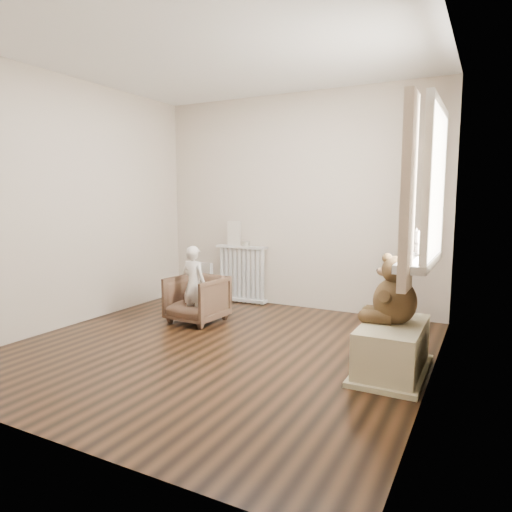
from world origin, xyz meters
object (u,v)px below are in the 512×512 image
at_px(toy_bench, 392,348).
at_px(plush_cat, 421,243).
at_px(toy_vanity, 205,278).
at_px(child, 194,284).
at_px(teddy_bear, 395,288).
at_px(radiator, 242,273).
at_px(armchair, 197,299).

height_order(toy_bench, plush_cat, plush_cat).
height_order(toy_vanity, toy_bench, toy_vanity).
relative_size(child, teddy_bear, 1.55).
bearing_deg(teddy_bear, toy_bench, -90.36).
bearing_deg(toy_vanity, toy_bench, -29.04).
bearing_deg(toy_vanity, child, -61.63).
bearing_deg(radiator, child, -88.65).
distance_m(armchair, teddy_bear, 2.28).
bearing_deg(toy_vanity, armchair, -60.48).
relative_size(radiator, teddy_bear, 1.39).
distance_m(child, plush_cat, 2.41).
relative_size(toy_vanity, plush_cat, 1.91).
height_order(radiator, armchair, radiator).
distance_m(radiator, plush_cat, 2.76).
bearing_deg(plush_cat, radiator, 134.34).
height_order(child, plush_cat, plush_cat).
bearing_deg(radiator, armchair, -88.58).
bearing_deg(teddy_bear, armchair, 163.97).
xyz_separation_m(toy_vanity, child, (0.58, -1.07, 0.16)).
distance_m(toy_bench, plush_cat, 0.86).
bearing_deg(toy_bench, plush_cat, 63.22).
height_order(armchair, toy_bench, armchair).
height_order(armchair, plush_cat, plush_cat).
relative_size(armchair, teddy_bear, 1.05).
bearing_deg(teddy_bear, child, 165.23).
xyz_separation_m(teddy_bear, plush_cat, (0.14, 0.24, 0.33)).
relative_size(radiator, armchair, 1.31).
distance_m(radiator, child, 1.10).
bearing_deg(armchair, toy_vanity, 124.47).
bearing_deg(radiator, toy_vanity, -176.90).
relative_size(child, plush_cat, 3.29).
xyz_separation_m(radiator, teddy_bear, (2.21, -1.53, 0.28)).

